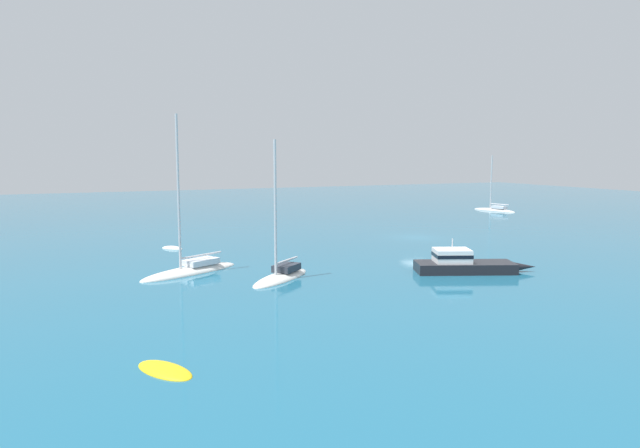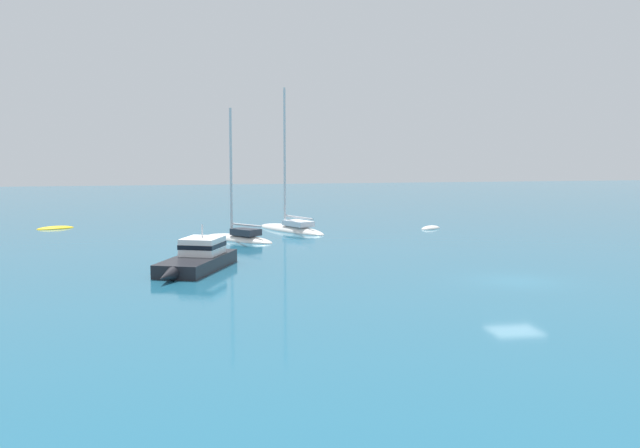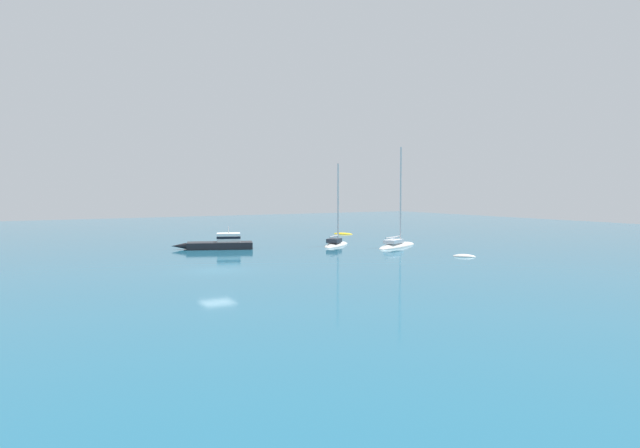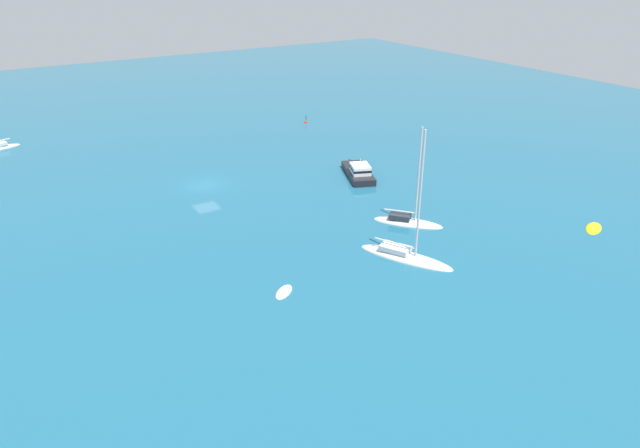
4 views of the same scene
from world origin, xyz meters
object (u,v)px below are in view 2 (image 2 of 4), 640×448
at_px(motor_cruiser, 197,258).
at_px(tender, 55,229).
at_px(skiff, 431,229).
at_px(sailboat_1, 291,228).
at_px(sailboat, 239,237).

distance_m(motor_cruiser, tender, 23.89).
distance_m(skiff, tender, 28.75).
height_order(motor_cruiser, skiff, motor_cruiser).
relative_size(skiff, tender, 0.71).
height_order(sailboat_1, tender, sailboat_1).
xyz_separation_m(motor_cruiser, tender, (10.09, -21.64, -0.60)).
distance_m(sailboat, tender, 16.35).
xyz_separation_m(sailboat, tender, (13.27, -9.55, -0.19)).
height_order(motor_cruiser, tender, motor_cruiser).
xyz_separation_m(skiff, tender, (28.27, -5.20, 0.00)).
xyz_separation_m(motor_cruiser, skiff, (-18.18, -16.44, -0.60)).
relative_size(motor_cruiser, skiff, 3.68).
distance_m(sailboat_1, skiff, 10.68).
bearing_deg(skiff, tender, -49.32).
bearing_deg(skiff, sailboat_1, -42.09).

